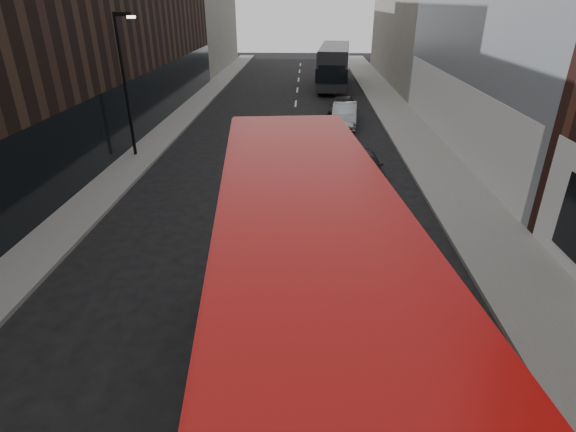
# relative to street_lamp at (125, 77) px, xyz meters

# --- Properties ---
(sidewalk_right) EXTENTS (3.00, 80.00, 0.15)m
(sidewalk_right) POSITION_rel_street_lamp_xyz_m (15.72, 7.00, -4.11)
(sidewalk_right) COLOR slate
(sidewalk_right) RESTS_ON ground
(sidewalk_left) EXTENTS (2.00, 80.00, 0.15)m
(sidewalk_left) POSITION_rel_street_lamp_xyz_m (0.22, 7.00, -4.11)
(sidewalk_left) COLOR slate
(sidewalk_left) RESTS_ON ground
(building_left_mid) EXTENTS (5.00, 24.00, 14.00)m
(building_left_mid) POSITION_rel_street_lamp_xyz_m (-3.28, 12.00, 2.82)
(building_left_mid) COLOR black
(building_left_mid) RESTS_ON ground
(building_left_far) EXTENTS (5.00, 20.00, 13.00)m
(building_left_far) POSITION_rel_street_lamp_xyz_m (-3.28, 34.00, 2.32)
(building_left_far) COLOR slate
(building_left_far) RESTS_ON ground
(street_lamp) EXTENTS (1.06, 0.22, 7.00)m
(street_lamp) POSITION_rel_street_lamp_xyz_m (0.00, 0.00, 0.00)
(street_lamp) COLOR black
(street_lamp) RESTS_ON sidewalk_left
(red_bus) EXTENTS (4.29, 12.68, 5.03)m
(red_bus) POSITION_rel_street_lamp_xyz_m (9.25, -17.40, -1.39)
(red_bus) COLOR #9E0A09
(red_bus) RESTS_ON ground
(grey_bus) EXTENTS (3.75, 11.81, 3.76)m
(grey_bus) POSITION_rel_street_lamp_xyz_m (11.66, 21.92, -2.17)
(grey_bus) COLOR black
(grey_bus) RESTS_ON ground
(car_a) EXTENTS (1.74, 3.84, 1.28)m
(car_a) POSITION_rel_street_lamp_xyz_m (11.90, -2.68, -3.54)
(car_a) COLOR black
(car_a) RESTS_ON ground
(car_b) EXTENTS (1.97, 4.64, 1.49)m
(car_b) POSITION_rel_street_lamp_xyz_m (11.62, 7.04, -3.44)
(car_b) COLOR gray
(car_b) RESTS_ON ground
(car_c) EXTENTS (2.40, 4.72, 1.31)m
(car_c) POSITION_rel_street_lamp_xyz_m (11.69, 9.75, -3.52)
(car_c) COLOR black
(car_c) RESTS_ON ground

